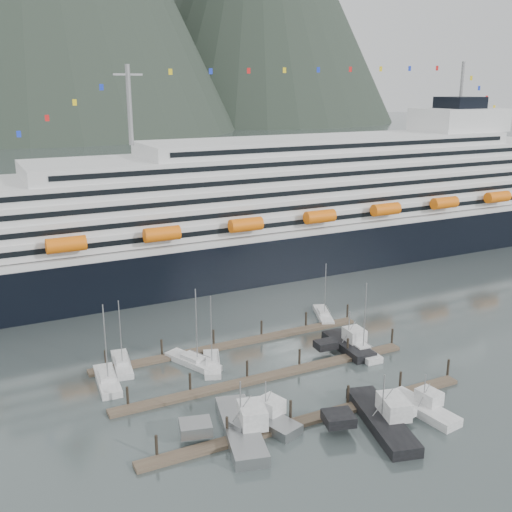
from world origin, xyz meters
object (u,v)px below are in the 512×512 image
object	(u,v)px
sailboat_c	(212,364)
trawler_d	(422,408)
trawler_a	(239,428)
trawler_e	(348,344)
cruise_ship	(297,214)
sailboat_b	(193,362)
trawler_b	(265,418)
sailboat_e	(122,365)
sailboat_g	(323,315)
sailboat_h	(360,350)
trawler_c	(380,419)
sailboat_a	(107,381)

from	to	relation	value
sailboat_c	trawler_d	distance (m)	32.14
trawler_a	trawler_e	bearing A→B (deg)	-46.91
cruise_ship	sailboat_b	xyz separation A→B (m)	(-43.56, -42.70, -11.62)
cruise_ship	trawler_a	world-z (taller)	cruise_ship
trawler_e	sailboat_b	bearing A→B (deg)	79.11
trawler_a	cruise_ship	bearing A→B (deg)	-21.53
cruise_ship	trawler_b	distance (m)	76.03
trawler_e	sailboat_e	bearing A→B (deg)	76.63
sailboat_b	sailboat_g	xyz separation A→B (m)	(29.12, 7.75, -0.03)
sailboat_b	sailboat_h	bearing A→B (deg)	-131.05
trawler_c	sailboat_c	bearing A→B (deg)	41.72
sailboat_b	trawler_b	xyz separation A→B (m)	(2.29, -20.18, 0.44)
sailboat_g	trawler_b	distance (m)	38.72
sailboat_g	trawler_d	xyz separation A→B (m)	(-6.85, -35.01, 0.44)
trawler_a	trawler_b	world-z (taller)	trawler_a
sailboat_g	trawler_d	world-z (taller)	sailboat_g
sailboat_c	trawler_d	xyz separation A→B (m)	(19.90, -25.23, 0.42)
sailboat_c	sailboat_h	xyz separation A→B (m)	(23.63, -6.11, 0.02)
trawler_b	trawler_c	distance (m)	14.85
sailboat_h	trawler_b	bearing A→B (deg)	121.03
cruise_ship	trawler_d	world-z (taller)	cruise_ship
sailboat_c	trawler_c	world-z (taller)	sailboat_c
sailboat_e	sailboat_a	bearing A→B (deg)	151.36
sailboat_e	sailboat_g	world-z (taller)	sailboat_e
sailboat_b	sailboat_g	bearing A→B (deg)	-98.75
sailboat_h	trawler_d	bearing A→B (deg)	173.08
trawler_c	trawler_a	bearing A→B (deg)	84.80
cruise_ship	sailboat_c	size ratio (longest dim) A/B	16.99
trawler_d	trawler_e	xyz separation A→B (m)	(2.65, 21.10, 0.10)
sailboat_a	trawler_b	world-z (taller)	sailboat_a
sailboat_b	sailboat_g	distance (m)	30.13
sailboat_e	sailboat_h	bearing A→B (deg)	-101.36
sailboat_c	trawler_b	distance (m)	18.15
sailboat_g	trawler_e	xyz separation A→B (m)	(-4.20, -13.91, 0.54)
sailboat_c	sailboat_e	xyz separation A→B (m)	(-12.54, 6.18, -0.01)
sailboat_b	sailboat_e	size ratio (longest dim) A/B	1.13
sailboat_a	sailboat_c	size ratio (longest dim) A/B	1.07
sailboat_b	trawler_d	world-z (taller)	sailboat_b
sailboat_c	sailboat_h	size ratio (longest dim) A/B	0.96
sailboat_h	trawler_b	size ratio (longest dim) A/B	1.20
trawler_a	sailboat_h	bearing A→B (deg)	-51.13
cruise_ship	sailboat_a	size ratio (longest dim) A/B	15.84
trawler_c	trawler_d	xyz separation A→B (m)	(6.90, -0.06, -0.15)
sailboat_c	trawler_d	size ratio (longest dim) A/B	1.14
cruise_ship	trawler_a	distance (m)	79.04
sailboat_e	trawler_c	distance (m)	40.44
cruise_ship	sailboat_b	bearing A→B (deg)	-135.57
sailboat_a	trawler_a	bearing A→B (deg)	-146.01
cruise_ship	sailboat_g	world-z (taller)	cruise_ship
sailboat_b	trawler_b	size ratio (longest dim) A/B	1.24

